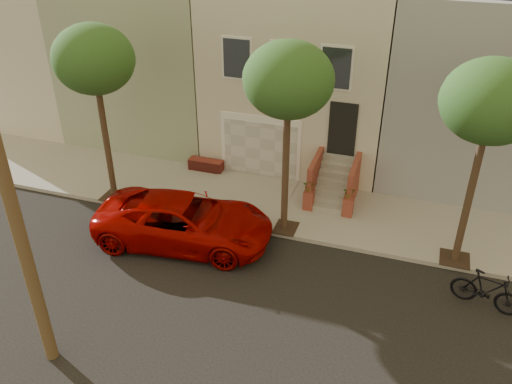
% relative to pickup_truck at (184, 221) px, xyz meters
% --- Properties ---
extents(ground, '(90.00, 90.00, 0.00)m').
position_rel_pickup_truck_xyz_m(ground, '(1.91, -2.34, -0.79)').
color(ground, black).
rests_on(ground, ground).
extents(sidewalk, '(40.00, 3.70, 0.15)m').
position_rel_pickup_truck_xyz_m(sidewalk, '(1.91, 3.01, -0.72)').
color(sidewalk, gray).
rests_on(sidewalk, ground).
extents(house_row, '(33.10, 11.70, 7.00)m').
position_rel_pickup_truck_xyz_m(house_row, '(1.91, 8.85, 2.85)').
color(house_row, beige).
rests_on(house_row, sidewalk).
extents(tree_left, '(2.70, 2.57, 6.30)m').
position_rel_pickup_truck_xyz_m(tree_left, '(-3.59, 1.56, 4.46)').
color(tree_left, '#2D2116').
rests_on(tree_left, sidewalk).
extents(tree_mid, '(2.70, 2.57, 6.30)m').
position_rel_pickup_truck_xyz_m(tree_mid, '(2.91, 1.56, 4.46)').
color(tree_mid, '#2D2116').
rests_on(tree_mid, sidewalk).
extents(tree_right, '(2.70, 2.57, 6.30)m').
position_rel_pickup_truck_xyz_m(tree_right, '(8.41, 1.56, 4.46)').
color(tree_right, '#2D2116').
rests_on(tree_right, sidewalk).
extents(pickup_truck, '(5.96, 3.25, 1.58)m').
position_rel_pickup_truck_xyz_m(pickup_truck, '(0.00, 0.00, 0.00)').
color(pickup_truck, '#9B0300').
rests_on(pickup_truck, ground).
extents(motorcycle, '(2.00, 0.98, 1.16)m').
position_rel_pickup_truck_xyz_m(motorcycle, '(9.19, -0.25, -0.21)').
color(motorcycle, black).
rests_on(motorcycle, ground).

